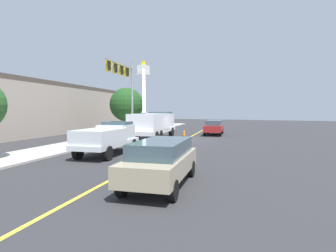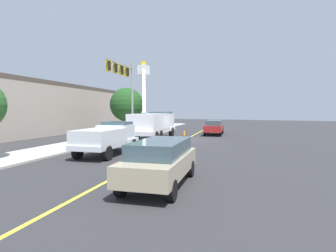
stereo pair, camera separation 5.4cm
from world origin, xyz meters
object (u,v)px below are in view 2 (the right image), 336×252
object	(u,v)px
passing_minivan	(214,127)
traffic_signal_mast	(125,81)
trailing_sedan	(161,159)
traffic_cone_leading	(127,154)
utility_bucket_truck	(153,123)
traffic_cone_mid_rear	(184,133)
service_pickup_truck	(107,137)
traffic_cone_mid_front	(160,140)

from	to	relation	value
passing_minivan	traffic_signal_mast	bearing A→B (deg)	130.58
trailing_sedan	traffic_cone_leading	bearing A→B (deg)	48.32
utility_bucket_truck	traffic_cone_mid_rear	bearing A→B (deg)	-16.73
passing_minivan	traffic_cone_leading	bearing A→B (deg)	-179.52
service_pickup_truck	passing_minivan	world-z (taller)	service_pickup_truck
service_pickup_truck	passing_minivan	distance (m)	16.83
service_pickup_truck	traffic_cone_leading	size ratio (longest dim) A/B	7.92
utility_bucket_truck	traffic_cone_leading	size ratio (longest dim) A/B	11.46
service_pickup_truck	traffic_signal_mast	world-z (taller)	traffic_signal_mast
traffic_cone_mid_rear	traffic_signal_mast	world-z (taller)	traffic_signal_mast
trailing_sedan	traffic_signal_mast	distance (m)	19.58
service_pickup_truck	traffic_cone_mid_front	bearing A→B (deg)	-5.90
utility_bucket_truck	passing_minivan	size ratio (longest dim) A/B	1.68
traffic_cone_mid_front	traffic_signal_mast	distance (m)	9.27
trailing_sedan	traffic_signal_mast	size ratio (longest dim) A/B	0.62
traffic_signal_mast	traffic_cone_mid_rear	bearing A→B (deg)	-53.04
traffic_signal_mast	service_pickup_truck	bearing A→B (deg)	-150.78
traffic_cone_mid_rear	traffic_signal_mast	bearing A→B (deg)	126.96
utility_bucket_truck	service_pickup_truck	size ratio (longest dim) A/B	1.45
utility_bucket_truck	trailing_sedan	world-z (taller)	utility_bucket_truck
service_pickup_truck	traffic_signal_mast	size ratio (longest dim) A/B	0.72
service_pickup_truck	passing_minivan	bearing A→B (deg)	-7.32
passing_minivan	traffic_cone_mid_rear	bearing A→B (deg)	136.77
utility_bucket_truck	traffic_signal_mast	bearing A→B (deg)	79.66
traffic_cone_mid_front	traffic_cone_mid_rear	distance (m)	7.99
trailing_sedan	traffic_signal_mast	xyz separation A→B (m)	(14.75, 11.88, 4.98)
utility_bucket_truck	service_pickup_truck	distance (m)	9.54
trailing_sedan	service_pickup_truck	bearing A→B (deg)	53.06
traffic_cone_mid_rear	service_pickup_truck	bearing A→B (deg)	-178.16
trailing_sedan	traffic_cone_mid_rear	size ratio (longest dim) A/B	6.62
traffic_cone_mid_front	utility_bucket_truck	bearing A→B (deg)	36.21
utility_bucket_truck	traffic_cone_leading	xyz separation A→B (m)	(-10.53, -4.12, -1.26)
traffic_cone_leading	traffic_cone_mid_front	world-z (taller)	traffic_cone_mid_front
passing_minivan	traffic_cone_mid_front	bearing A→B (deg)	171.88
passing_minivan	traffic_cone_mid_rear	xyz separation A→B (m)	(-2.76, 2.59, -0.60)
traffic_cone_mid_rear	utility_bucket_truck	bearing A→B (deg)	163.27
utility_bucket_truck	traffic_cone_leading	distance (m)	11.38
trailing_sedan	traffic_cone_leading	xyz separation A→B (m)	(3.53, 3.96, -0.61)
traffic_cone_leading	traffic_signal_mast	distance (m)	14.82
traffic_cone_mid_rear	traffic_signal_mast	xyz separation A→B (m)	(-3.89, 5.17, 5.57)
traffic_cone_mid_front	traffic_cone_mid_rear	size ratio (longest dim) A/B	1.07
utility_bucket_truck	traffic_signal_mast	distance (m)	5.79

